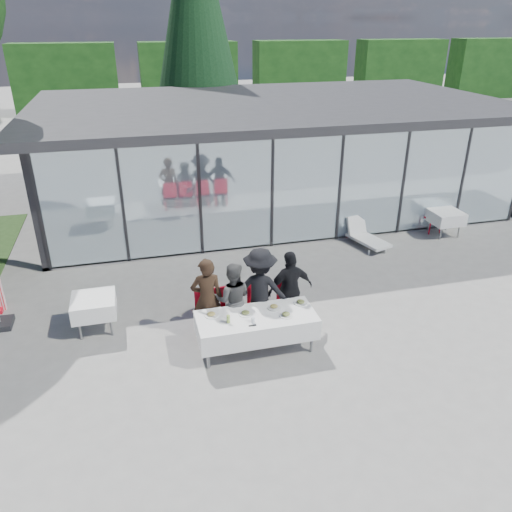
{
  "coord_description": "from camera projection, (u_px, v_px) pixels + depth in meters",
  "views": [
    {
      "loc": [
        -2.57,
        -8.21,
        5.81
      ],
      "look_at": [
        -0.14,
        1.2,
        1.16
      ],
      "focal_mm": 35.0,
      "sensor_mm": 36.0,
      "label": 1
    }
  ],
  "objects": [
    {
      "name": "conifer_tree",
      "position": [
        196.0,
        13.0,
        19.15
      ],
      "size": [
        4.0,
        4.0,
        10.5
      ],
      "color": "#382316",
      "rests_on": "ground"
    },
    {
      "name": "plate_extra",
      "position": [
        286.0,
        315.0,
        9.37
      ],
      "size": [
        0.26,
        0.26,
        0.07
      ],
      "color": "white",
      "rests_on": "dining_table"
    },
    {
      "name": "treeline",
      "position": [
        129.0,
        78.0,
        33.32
      ],
      "size": [
        62.5,
        2.0,
        4.4
      ],
      "color": "#133611",
      "rests_on": "ground"
    },
    {
      "name": "plate_c",
      "position": [
        274.0,
        307.0,
        9.62
      ],
      "size": [
        0.26,
        0.26,
        0.07
      ],
      "color": "white",
      "rests_on": "dining_table"
    },
    {
      "name": "diner_chair_a",
      "position": [
        207.0,
        311.0,
        9.94
      ],
      "size": [
        0.44,
        0.44,
        0.97
      ],
      "color": "red",
      "rests_on": "ground"
    },
    {
      "name": "diner_chair_b",
      "position": [
        232.0,
        307.0,
        10.06
      ],
      "size": [
        0.44,
        0.44,
        0.97
      ],
      "color": "red",
      "rests_on": "ground"
    },
    {
      "name": "pavilion",
      "position": [
        266.0,
        138.0,
        16.92
      ],
      "size": [
        14.8,
        8.8,
        3.44
      ],
      "color": "gray",
      "rests_on": "ground"
    },
    {
      "name": "juice_bottle",
      "position": [
        228.0,
        319.0,
        9.14
      ],
      "size": [
        0.06,
        0.06,
        0.15
      ],
      "primitive_type": "cylinder",
      "color": "#8CAA47",
      "rests_on": "dining_table"
    },
    {
      "name": "diner_a",
      "position": [
        207.0,
        299.0,
        9.72
      ],
      "size": [
        0.64,
        0.64,
        1.73
      ],
      "primitive_type": "imported",
      "rotation": [
        0.0,
        0.0,
        3.13
      ],
      "color": "#302015",
      "rests_on": "ground"
    },
    {
      "name": "dining_table",
      "position": [
        256.0,
        325.0,
        9.47
      ],
      "size": [
        2.26,
        0.96,
        0.75
      ],
      "color": "white",
      "rests_on": "ground"
    },
    {
      "name": "spare_chair_b",
      "position": [
        359.0,
        218.0,
        14.55
      ],
      "size": [
        0.48,
        0.48,
        0.97
      ],
      "color": "red",
      "rests_on": "ground"
    },
    {
      "name": "diner_b",
      "position": [
        233.0,
        299.0,
        9.87
      ],
      "size": [
        0.92,
        0.92,
        1.56
      ],
      "primitive_type": "imported",
      "rotation": [
        0.0,
        0.0,
        2.9
      ],
      "color": "#505050",
      "rests_on": "ground"
    },
    {
      "name": "plate_a",
      "position": [
        211.0,
        315.0,
        9.37
      ],
      "size": [
        0.26,
        0.26,
        0.07
      ],
      "color": "white",
      "rests_on": "dining_table"
    },
    {
      "name": "spare_table_left",
      "position": [
        94.0,
        306.0,
        10.08
      ],
      "size": [
        0.86,
        0.86,
        0.74
      ],
      "color": "white",
      "rests_on": "ground"
    },
    {
      "name": "drinking_glasses",
      "position": [
        253.0,
        320.0,
        9.16
      ],
      "size": [
        0.07,
        0.07,
        0.1
      ],
      "color": "silver",
      "rests_on": "dining_table"
    },
    {
      "name": "folded_eyeglasses",
      "position": [
        252.0,
        325.0,
        9.07
      ],
      "size": [
        0.14,
        0.03,
        0.01
      ],
      "primitive_type": "cube",
      "color": "black",
      "rests_on": "dining_table"
    },
    {
      "name": "diner_c",
      "position": [
        260.0,
        290.0,
        9.95
      ],
      "size": [
        1.49,
        1.49,
        1.81
      ],
      "primitive_type": "imported",
      "rotation": [
        0.0,
        0.0,
        2.8
      ],
      "color": "black",
      "rests_on": "ground"
    },
    {
      "name": "plate_d",
      "position": [
        301.0,
        302.0,
        9.78
      ],
      "size": [
        0.26,
        0.26,
        0.07
      ],
      "color": "white",
      "rests_on": "dining_table"
    },
    {
      "name": "lounger",
      "position": [
        365.0,
        236.0,
        14.08
      ],
      "size": [
        0.94,
        1.44,
        0.72
      ],
      "color": "silver",
      "rests_on": "ground"
    },
    {
      "name": "diner_chair_c",
      "position": [
        259.0,
        304.0,
        10.18
      ],
      "size": [
        0.44,
        0.44,
        0.97
      ],
      "color": "red",
      "rests_on": "ground"
    },
    {
      "name": "diner_chair_d",
      "position": [
        288.0,
        300.0,
        10.33
      ],
      "size": [
        0.44,
        0.44,
        0.97
      ],
      "color": "red",
      "rests_on": "ground"
    },
    {
      "name": "plate_b",
      "position": [
        246.0,
        313.0,
        9.42
      ],
      "size": [
        0.26,
        0.26,
        0.07
      ],
      "color": "white",
      "rests_on": "dining_table"
    },
    {
      "name": "spare_chair_a",
      "position": [
        431.0,
        214.0,
        14.87
      ],
      "size": [
        0.49,
        0.49,
        0.97
      ],
      "color": "red",
      "rests_on": "ground"
    },
    {
      "name": "spare_table_right",
      "position": [
        446.0,
        217.0,
        14.56
      ],
      "size": [
        0.86,
        0.86,
        0.74
      ],
      "color": "white",
      "rests_on": "ground"
    },
    {
      "name": "diner_d",
      "position": [
        290.0,
        289.0,
        10.12
      ],
      "size": [
        1.11,
        1.11,
        1.67
      ],
      "primitive_type": "imported",
      "rotation": [
        0.0,
        0.0,
        3.29
      ],
      "color": "black",
      "rests_on": "ground"
    },
    {
      "name": "ground",
      "position": [
        277.0,
        331.0,
        10.26
      ],
      "size": [
        90.0,
        90.0,
        0.0
      ],
      "primitive_type": "plane",
      "color": "gray",
      "rests_on": "ground"
    }
  ]
}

